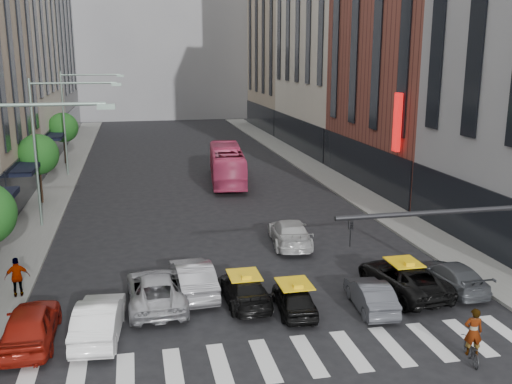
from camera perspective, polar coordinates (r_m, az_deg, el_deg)
ground at (r=19.88m, az=4.90°, el=-18.23°), size 160.00×160.00×0.00m
sidewalk_left at (r=47.71m, az=-19.56°, el=0.12°), size 3.00×96.00×0.15m
sidewalk_right at (r=50.12m, az=7.46°, el=1.41°), size 3.00×96.00×0.15m
building_left_d at (r=82.13m, az=-21.33°, el=15.75°), size 8.00×18.00×30.00m
building_right_b at (r=48.55m, az=15.56°, el=16.01°), size 8.00×18.00×26.00m
building_right_d at (r=84.18m, az=3.18°, el=15.85°), size 8.00×18.00×28.00m
building_far at (r=101.55m, az=-9.72°, el=17.53°), size 30.00×10.00×36.00m
tree_mid at (r=43.19m, az=-20.96°, el=3.53°), size 2.88×2.88×4.95m
tree_far at (r=58.91m, az=-18.72°, el=6.13°), size 2.88×2.88×4.95m
streetlamp_mid at (r=36.74m, az=-19.88°, el=5.58°), size 5.38×0.25×9.00m
streetlamp_far at (r=52.56m, az=-17.68°, el=7.88°), size 5.38×0.25×9.00m
liberty_sign at (r=40.50m, az=13.96°, el=6.77°), size 0.30×0.70×4.00m
car_red at (r=23.17m, az=-21.61°, el=-12.19°), size 1.83×4.52×1.54m
car_white_front at (r=22.86m, az=-15.43°, el=-12.13°), size 1.97×4.63×1.49m
car_silver at (r=25.05m, az=-10.00°, el=-9.57°), size 2.52×5.22×1.43m
taxi_left at (r=24.93m, az=-1.19°, el=-9.69°), size 1.95×4.42×1.26m
taxi_center at (r=24.15m, az=3.85°, el=-10.55°), size 1.70×3.71×1.23m
car_grey_mid at (r=24.84m, az=11.40°, el=-10.06°), size 1.68×3.92×1.26m
taxi_right at (r=26.73m, az=14.49°, el=-8.30°), size 2.95×5.40×1.43m
car_grey_curb at (r=27.80m, az=18.88°, el=-7.92°), size 1.92×4.46×1.28m
car_row2_left at (r=25.95m, az=-6.36°, el=-8.49°), size 1.92×4.76×1.54m
car_row2_right at (r=32.25m, az=3.41°, el=-4.07°), size 2.66×5.27×1.47m
bus at (r=48.11m, az=-2.93°, el=2.76°), size 3.75×11.16×3.05m
motorcycle at (r=21.98m, az=20.74°, el=-14.60°), size 0.94×1.65×0.82m
rider at (r=21.42m, az=21.03°, el=-11.56°), size 0.73×0.57×1.75m
pedestrian_far at (r=27.20m, az=-22.76°, el=-7.85°), size 1.09×0.59×1.77m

